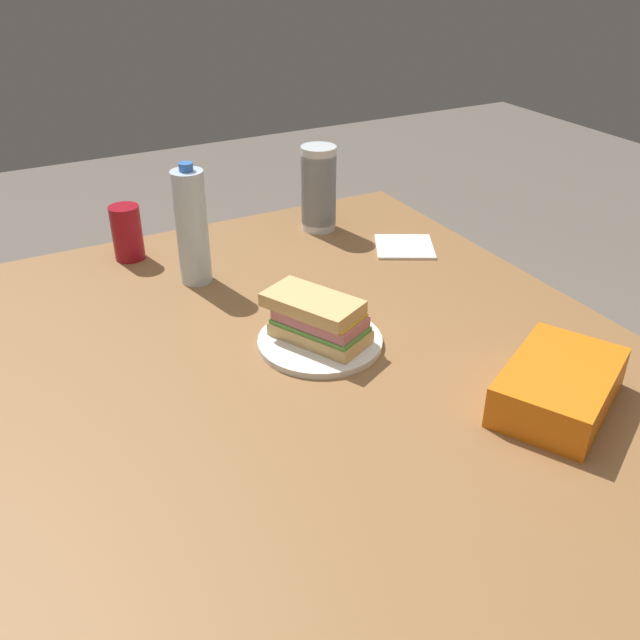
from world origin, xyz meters
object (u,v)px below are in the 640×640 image
sandwich (318,318)px  soda_can_red (127,233)px  plastic_cup_stack (319,189)px  water_bottle_tall (192,227)px  chip_bag (559,386)px  dining_table (313,423)px  paper_plate (320,341)px

sandwich → soda_can_red: (0.52, 0.20, 0.01)m
sandwich → plastic_cup_stack: size_ratio=0.99×
sandwich → water_bottle_tall: water_bottle_tall is taller
chip_bag → plastic_cup_stack: (0.80, -0.01, 0.07)m
dining_table → soda_can_red: soda_can_red is taller
soda_can_red → chip_bag: soda_can_red is taller
dining_table → plastic_cup_stack: bearing=-28.8°
chip_bag → dining_table: bearing=-65.8°
sandwich → dining_table: bearing=148.1°
chip_bag → water_bottle_tall: bearing=-90.8°
paper_plate → chip_bag: 0.41m
paper_plate → soda_can_red: 0.56m
paper_plate → water_bottle_tall: (0.34, 0.11, 0.11)m
paper_plate → sandwich: sandwich is taller
paper_plate → sandwich: 0.05m
soda_can_red → plastic_cup_stack: (-0.05, -0.45, 0.04)m
paper_plate → chip_bag: size_ratio=0.97×
soda_can_red → plastic_cup_stack: bearing=-95.9°
paper_plate → water_bottle_tall: bearing=17.7°
water_bottle_tall → plastic_cup_stack: (0.13, -0.36, -0.02)m
dining_table → water_bottle_tall: size_ratio=5.72×
soda_can_red → plastic_cup_stack: size_ratio=0.60×
paper_plate → plastic_cup_stack: 0.54m
water_bottle_tall → soda_can_red: bearing=28.2°
soda_can_red → water_bottle_tall: size_ratio=0.48×
chip_bag → plastic_cup_stack: 0.81m
chip_bag → plastic_cup_stack: plastic_cup_stack is taller
soda_can_red → chip_bag: 0.96m
soda_can_red → chip_bag: bearing=-152.4°
dining_table → chip_bag: 0.41m
soda_can_red → paper_plate: bearing=-158.6°
water_bottle_tall → paper_plate: bearing=-162.3°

